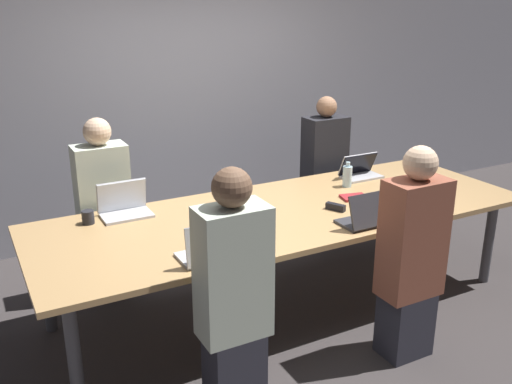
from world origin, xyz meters
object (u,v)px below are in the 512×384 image
(stapler, at_px, (336,207))
(bottle_far_right, at_px, (347,176))
(person_far_left, at_px, (104,211))
(person_far_right, at_px, (324,173))
(person_near_left, at_px, (233,294))
(laptop_far_right, at_px, (360,170))
(laptop_near_left, at_px, (207,250))
(person_near_midright, at_px, (411,258))
(bottle_near_midright, at_px, (388,200))
(laptop_far_left, at_px, (124,205))
(laptop_near_midright, at_px, (366,216))
(cup_far_left, at_px, (88,217))
(bottle_near_left, at_px, (240,230))

(stapler, bearing_deg, bottle_far_right, 18.73)
(person_far_left, xyz_separation_m, person_far_right, (2.13, 0.07, -0.01))
(person_near_left, xyz_separation_m, laptop_far_right, (1.85, 1.25, 0.13))
(laptop_far_right, bearing_deg, person_far_right, 92.55)
(stapler, bearing_deg, laptop_near_left, 169.97)
(person_near_midright, distance_m, bottle_near_midright, 0.61)
(laptop_far_left, height_order, person_far_left, person_far_left)
(laptop_near_midright, bearing_deg, laptop_near_left, 0.04)
(laptop_far_left, bearing_deg, laptop_near_midright, -35.29)
(bottle_far_right, bearing_deg, person_far_left, 162.58)
(laptop_far_left, distance_m, cup_far_left, 0.28)
(laptop_near_midright, bearing_deg, person_far_right, -114.33)
(cup_far_left, bearing_deg, stapler, -19.59)
(person_near_left, bearing_deg, bottle_near_left, -120.81)
(laptop_near_midright, distance_m, bottle_far_right, 0.87)
(person_far_left, distance_m, laptop_far_right, 2.20)
(person_near_left, bearing_deg, laptop_near_left, -86.49)
(laptop_far_left, height_order, laptop_near_midright, same)
(person_far_right, xyz_separation_m, stapler, (-0.65, -1.09, 0.12))
(person_far_left, distance_m, person_near_midright, 2.35)
(cup_far_left, height_order, person_near_midright, person_near_midright)
(bottle_near_left, bearing_deg, stapler, 14.24)
(bottle_near_left, xyz_separation_m, person_far_right, (1.57, 1.32, -0.20))
(person_near_left, relative_size, person_far_right, 1.02)
(cup_far_left, height_order, laptop_far_right, laptop_far_right)
(bottle_near_left, height_order, person_far_left, person_far_left)
(cup_far_left, bearing_deg, person_near_midright, -38.56)
(bottle_far_right, distance_m, stapler, 0.59)
(laptop_near_midright, relative_size, bottle_far_right, 1.53)
(person_near_midright, xyz_separation_m, stapler, (-0.04, 0.78, 0.10))
(laptop_far_right, bearing_deg, cup_far_left, 179.44)
(laptop_far_left, xyz_separation_m, cup_far_left, (-0.28, -0.05, -0.02))
(person_far_left, bearing_deg, laptop_near_midright, -42.55)
(person_near_left, height_order, person_far_left, person_near_left)
(cup_far_left, distance_m, person_far_right, 2.39)
(person_near_left, xyz_separation_m, cup_far_left, (-0.51, 1.27, 0.12))
(laptop_near_left, distance_m, stapler, 1.25)
(laptop_far_right, relative_size, person_far_right, 0.25)
(laptop_near_left, height_order, person_near_left, person_near_left)
(bottle_far_right, bearing_deg, bottle_near_left, -154.00)
(laptop_near_midright, bearing_deg, person_near_midright, 95.03)
(laptop_far_left, distance_m, laptop_near_midright, 1.73)
(laptop_near_left, bearing_deg, bottle_near_left, -157.30)
(bottle_near_left, height_order, cup_far_left, bottle_near_left)
(cup_far_left, xyz_separation_m, person_near_midright, (1.73, -1.38, -0.13))
(bottle_near_midright, distance_m, laptop_far_right, 0.91)
(laptop_far_right, relative_size, bottle_far_right, 1.67)
(laptop_far_left, relative_size, person_far_right, 0.25)
(laptop_near_left, relative_size, person_near_midright, 0.21)
(cup_far_left, height_order, laptop_near_midright, laptop_near_midright)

